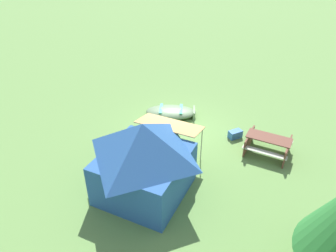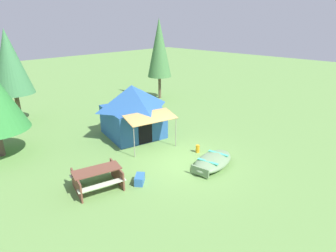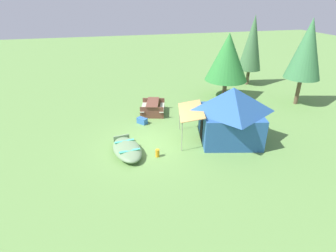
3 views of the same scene
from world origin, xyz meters
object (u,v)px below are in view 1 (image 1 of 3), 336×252
(canvas_cabin_tent, at_px, (144,158))
(picnic_table, at_px, (268,144))
(beached_rowboat, at_px, (171,112))
(fuel_can, at_px, (152,126))
(cooler_box, at_px, (235,134))

(canvas_cabin_tent, relative_size, picnic_table, 2.24)
(beached_rowboat, bearing_deg, picnic_table, 154.39)
(canvas_cabin_tent, height_order, fuel_can, canvas_cabin_tent)
(picnic_table, bearing_deg, canvas_cabin_tent, 36.17)
(fuel_can, bearing_deg, cooler_box, -178.36)
(beached_rowboat, distance_m, canvas_cabin_tent, 5.39)
(canvas_cabin_tent, bearing_deg, cooler_box, -126.54)
(beached_rowboat, relative_size, cooler_box, 4.43)
(canvas_cabin_tent, relative_size, fuel_can, 12.42)
(beached_rowboat, xyz_separation_m, fuel_can, (0.62, 1.33, -0.05))
(picnic_table, bearing_deg, cooler_box, -34.44)
(beached_rowboat, height_order, fuel_can, beached_rowboat)
(picnic_table, distance_m, fuel_can, 5.10)
(beached_rowboat, bearing_deg, canvas_cabin_tent, 91.39)
(beached_rowboat, distance_m, picnic_table, 4.90)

